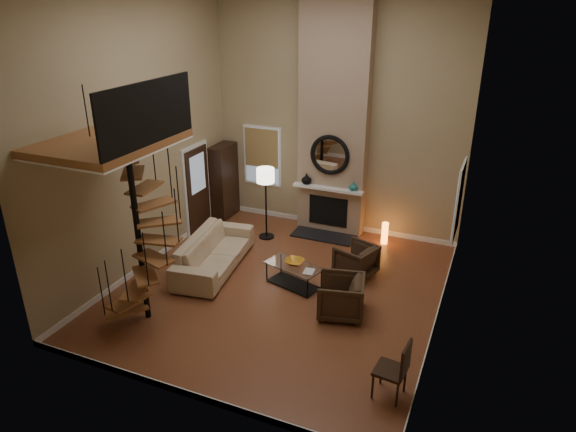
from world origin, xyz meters
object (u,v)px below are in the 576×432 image
at_px(coffee_table, 294,273).
at_px(accent_lamp, 385,233).
at_px(armchair_near, 359,261).
at_px(sofa, 214,251).
at_px(floor_lamp, 266,181).
at_px(armchair_far, 345,297).
at_px(hutch, 224,181).
at_px(side_chair, 397,367).

relative_size(coffee_table, accent_lamp, 2.34).
bearing_deg(armchair_near, sofa, -54.71).
bearing_deg(floor_lamp, coffee_table, -51.31).
distance_m(sofa, coffee_table, 1.81).
xyz_separation_m(sofa, coffee_table, (1.81, 0.00, -0.11)).
bearing_deg(accent_lamp, sofa, -139.73).
bearing_deg(sofa, armchair_far, -108.74).
distance_m(hutch, sofa, 2.88).
distance_m(armchair_near, accent_lamp, 1.74).
height_order(floor_lamp, accent_lamp, floor_lamp).
bearing_deg(side_chair, armchair_far, 126.40).
distance_m(hutch, armchair_far, 5.29).
height_order(coffee_table, side_chair, side_chair).
bearing_deg(hutch, side_chair, -41.60).
xyz_separation_m(sofa, armchair_near, (2.89, 0.84, -0.04)).
xyz_separation_m(armchair_far, side_chair, (1.28, -1.74, 0.17)).
distance_m(armchair_near, coffee_table, 1.37).
bearing_deg(armchair_near, coffee_table, -33.23).
xyz_separation_m(coffee_table, side_chair, (2.51, -2.31, 0.24)).
distance_m(hutch, accent_lamp, 4.26).
bearing_deg(coffee_table, side_chair, -42.59).
bearing_deg(armchair_far, side_chair, 23.23).
relative_size(sofa, armchair_near, 3.33).
height_order(armchair_far, accent_lamp, armchair_far).
height_order(hutch, floor_lamp, hutch).
relative_size(armchair_far, side_chair, 0.87).
bearing_deg(armchair_near, side_chair, 43.60).
relative_size(sofa, side_chair, 2.59).
xyz_separation_m(sofa, floor_lamp, (0.37, 1.80, 1.02)).
distance_m(sofa, side_chair, 4.90).
distance_m(floor_lamp, side_chair, 5.77).
relative_size(hutch, floor_lamp, 1.10).
relative_size(armchair_far, accent_lamp, 1.54).
relative_size(floor_lamp, side_chair, 1.82).
relative_size(armchair_near, floor_lamp, 0.43).
distance_m(armchair_near, side_chair, 3.46).
height_order(armchair_near, armchair_far, armchair_far).
bearing_deg(armchair_far, hutch, -139.89).
relative_size(armchair_near, coffee_table, 0.59).
xyz_separation_m(hutch, armchair_near, (4.07, -1.74, -0.60)).
xyz_separation_m(armchair_far, accent_lamp, (-0.01, 3.14, -0.10)).
bearing_deg(hutch, armchair_far, -36.71).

